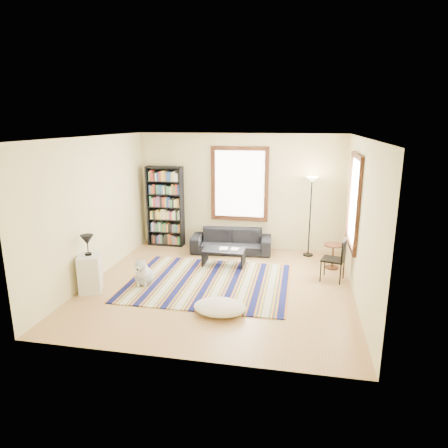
% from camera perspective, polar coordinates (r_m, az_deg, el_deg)
% --- Properties ---
extents(floor, '(5.00, 5.00, 0.10)m').
position_cam_1_polar(floor, '(7.80, -0.71, -9.12)').
color(floor, '#A5884B').
rests_on(floor, ground).
extents(ceiling, '(5.00, 5.00, 0.10)m').
position_cam_1_polar(ceiling, '(7.15, -0.78, 12.69)').
color(ceiling, white).
rests_on(ceiling, floor).
extents(wall_back, '(5.00, 0.10, 2.80)m').
position_cam_1_polar(wall_back, '(9.80, 2.29, 4.65)').
color(wall_back, beige).
rests_on(wall_back, floor).
extents(wall_front, '(5.00, 0.10, 2.80)m').
position_cam_1_polar(wall_front, '(4.97, -6.75, -5.31)').
color(wall_front, beige).
rests_on(wall_front, floor).
extents(wall_left, '(0.10, 5.00, 2.80)m').
position_cam_1_polar(wall_left, '(8.24, -18.40, 2.01)').
color(wall_left, beige).
rests_on(wall_left, floor).
extents(wall_right, '(0.10, 5.00, 2.80)m').
position_cam_1_polar(wall_right, '(7.28, 19.32, 0.36)').
color(wall_right, beige).
rests_on(wall_right, floor).
extents(window_back, '(1.20, 0.06, 1.60)m').
position_cam_1_polar(window_back, '(9.69, 2.23, 5.74)').
color(window_back, white).
rests_on(window_back, wall_back).
extents(window_right, '(0.06, 1.20, 1.60)m').
position_cam_1_polar(window_right, '(8.00, 18.10, 3.15)').
color(window_right, white).
rests_on(window_right, wall_right).
extents(rug, '(3.13, 2.50, 0.02)m').
position_cam_1_polar(rug, '(7.91, -2.27, -8.31)').
color(rug, '#0C1040').
rests_on(rug, floor).
extents(sofa, '(0.89, 1.95, 0.56)m').
position_cam_1_polar(sofa, '(9.60, 1.03, -2.44)').
color(sofa, black).
rests_on(sofa, floor).
extents(bookshelf, '(0.90, 0.30, 2.00)m').
position_cam_1_polar(bookshelf, '(10.10, -8.36, 2.49)').
color(bookshelf, black).
rests_on(bookshelf, floor).
extents(coffee_table, '(0.93, 0.56, 0.36)m').
position_cam_1_polar(coffee_table, '(8.77, -0.01, -4.77)').
color(coffee_table, black).
rests_on(coffee_table, floor).
extents(book_a, '(0.26, 0.20, 0.02)m').
position_cam_1_polar(book_a, '(8.73, -0.66, -3.55)').
color(book_a, beige).
rests_on(book_a, coffee_table).
extents(book_b, '(0.18, 0.23, 0.02)m').
position_cam_1_polar(book_b, '(8.73, 1.02, -3.56)').
color(book_b, beige).
rests_on(book_b, coffee_table).
extents(floor_cushion, '(1.00, 0.84, 0.22)m').
position_cam_1_polar(floor_cushion, '(6.70, -0.61, -11.78)').
color(floor_cushion, beige).
rests_on(floor_cushion, floor).
extents(floor_lamp, '(0.36, 0.36, 1.86)m').
position_cam_1_polar(floor_lamp, '(9.40, 12.19, 0.98)').
color(floor_lamp, black).
rests_on(floor_lamp, floor).
extents(side_table, '(0.50, 0.50, 0.54)m').
position_cam_1_polar(side_table, '(8.87, 15.26, -4.47)').
color(side_table, '#3F1F0F').
rests_on(side_table, floor).
extents(folding_chair, '(0.51, 0.50, 0.86)m').
position_cam_1_polar(folding_chair, '(8.17, 15.30, -4.92)').
color(folding_chair, black).
rests_on(folding_chair, floor).
extents(white_cabinet, '(0.54, 0.61, 0.70)m').
position_cam_1_polar(white_cabinet, '(7.84, -18.59, -6.64)').
color(white_cabinet, silver).
rests_on(white_cabinet, floor).
extents(table_lamp, '(0.28, 0.28, 0.38)m').
position_cam_1_polar(table_lamp, '(7.67, -18.92, -2.87)').
color(table_lamp, black).
rests_on(table_lamp, white_cabinet).
extents(dog, '(0.43, 0.58, 0.57)m').
position_cam_1_polar(dog, '(7.87, -11.32, -6.58)').
color(dog, silver).
rests_on(dog, floor).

